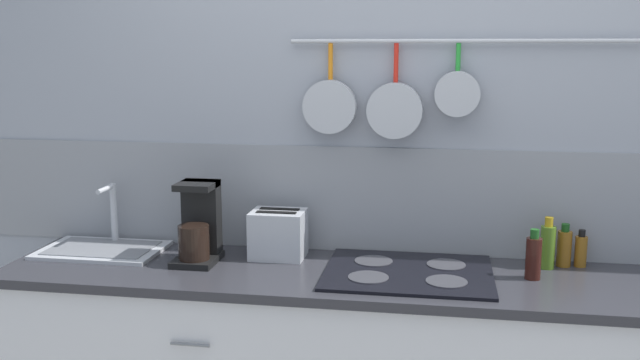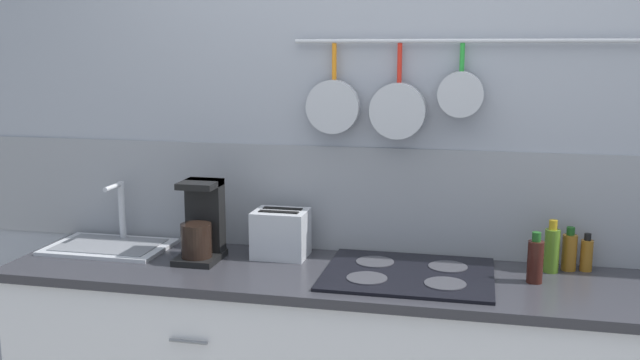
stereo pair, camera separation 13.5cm
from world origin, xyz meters
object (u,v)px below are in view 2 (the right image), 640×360
object	(u,v)px
coffee_maker	(202,226)
bottle_olive_oil	(569,251)
toaster	(281,233)
bottle_vinegar	(535,260)
bottle_dish_soap	(586,254)
bottle_sesame_oil	(552,249)

from	to	relation	value
coffee_maker	bottle_olive_oil	distance (m)	1.38
toaster	bottle_vinegar	bearing A→B (deg)	-6.64
coffee_maker	bottle_olive_oil	world-z (taller)	coffee_maker
coffee_maker	toaster	bearing A→B (deg)	18.28
bottle_olive_oil	coffee_maker	bearing A→B (deg)	-173.34
toaster	bottle_olive_oil	world-z (taller)	toaster
toaster	bottle_dish_soap	distance (m)	1.15
toaster	bottle_sesame_oil	distance (m)	1.02
bottle_sesame_oil	bottle_dish_soap	distance (m)	0.14
coffee_maker	bottle_dish_soap	xyz separation A→B (m)	(1.44, 0.17, -0.07)
coffee_maker	bottle_dish_soap	distance (m)	1.45
bottle_dish_soap	bottle_olive_oil	bearing A→B (deg)	-174.77
toaster	bottle_vinegar	xyz separation A→B (m)	(0.95, -0.11, -0.01)
bottle_vinegar	bottle_olive_oil	size ratio (longest dim) A/B	1.11
toaster	bottle_dish_soap	world-z (taller)	toaster
bottle_dish_soap	bottle_vinegar	bearing A→B (deg)	-137.03
bottle_olive_oil	bottle_vinegar	bearing A→B (deg)	-127.20
bottle_vinegar	coffee_maker	bearing A→B (deg)	179.31
coffee_maker	toaster	world-z (taller)	coffee_maker
bottle_vinegar	bottle_dish_soap	xyz separation A→B (m)	(0.19, 0.18, -0.02)
bottle_vinegar	bottle_dish_soap	size ratio (longest dim) A/B	1.28
bottle_sesame_oil	bottle_olive_oil	xyz separation A→B (m)	(0.07, 0.04, -0.01)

